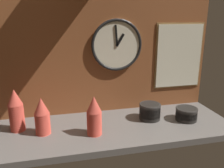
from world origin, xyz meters
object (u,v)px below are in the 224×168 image
(cup_stack_left, at_px, (42,116))
(menu_board, at_px, (179,56))
(cup_stack_center, at_px, (94,116))
(bowl_stack_far_right, at_px, (186,113))
(bowl_stack_right, at_px, (150,111))
(cup_stack_far_left, at_px, (16,110))
(wall_clock, at_px, (117,45))

(cup_stack_left, height_order, menu_board, menu_board)
(cup_stack_center, relative_size, menu_board, 0.49)
(menu_board, bearing_deg, cup_stack_center, -154.56)
(cup_stack_left, xyz_separation_m, bowl_stack_far_right, (0.93, -0.02, -0.07))
(cup_stack_center, xyz_separation_m, bowl_stack_far_right, (0.63, 0.05, -0.07))
(cup_stack_center, bearing_deg, menu_board, 25.44)
(bowl_stack_far_right, height_order, menu_board, menu_board)
(bowl_stack_right, bearing_deg, cup_stack_far_left, 177.97)
(bowl_stack_right, xyz_separation_m, menu_board, (0.30, 0.20, 0.33))
(bowl_stack_right, relative_size, wall_clock, 0.41)
(cup_stack_left, bearing_deg, wall_clock, 25.54)
(bowl_stack_far_right, distance_m, bowl_stack_right, 0.24)
(wall_clock, bearing_deg, cup_stack_far_left, -166.04)
(cup_stack_far_left, distance_m, menu_board, 1.19)
(cup_stack_far_left, relative_size, bowl_stack_right, 1.81)
(cup_stack_far_left, xyz_separation_m, wall_clock, (0.67, 0.17, 0.35))
(bowl_stack_far_right, xyz_separation_m, wall_clock, (-0.42, 0.27, 0.44))
(bowl_stack_far_right, bearing_deg, cup_stack_left, 178.62)
(cup_stack_far_left, distance_m, cup_stack_left, 0.17)
(cup_stack_far_left, relative_size, wall_clock, 0.74)
(wall_clock, bearing_deg, cup_stack_left, -154.46)
(cup_stack_far_left, distance_m, bowl_stack_right, 0.85)
(cup_stack_far_left, height_order, cup_stack_center, cup_stack_far_left)
(bowl_stack_far_right, relative_size, wall_clock, 0.41)
(cup_stack_center, height_order, cup_stack_left, cup_stack_center)
(cup_stack_center, relative_size, bowl_stack_right, 1.63)
(menu_board, bearing_deg, cup_stack_left, -165.66)
(cup_stack_left, height_order, bowl_stack_far_right, cup_stack_left)
(menu_board, bearing_deg, cup_stack_far_left, -171.35)
(cup_stack_center, distance_m, bowl_stack_right, 0.42)
(cup_stack_left, relative_size, wall_clock, 0.63)
(cup_stack_left, relative_size, bowl_stack_far_right, 1.55)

